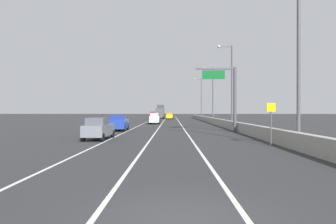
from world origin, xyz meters
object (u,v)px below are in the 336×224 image
(lamp_post_right_second, at_px, (230,81))
(car_blue_2, at_px, (119,123))
(lamp_post_right_third, at_px, (212,91))
(box_truck, at_px, (160,112))
(speed_advisory_sign, at_px, (271,121))
(car_yellow_1, at_px, (170,116))
(lamp_post_right_near, at_px, (295,50))
(overhead_sign_gantry, at_px, (228,91))
(car_red_0, at_px, (152,115))
(car_gray_3, at_px, (99,129))
(lamp_post_right_fourth, at_px, (201,96))
(car_green_5, at_px, (156,118))
(car_white_4, at_px, (155,118))

(lamp_post_right_second, height_order, car_blue_2, lamp_post_right_second)
(lamp_post_right_third, xyz_separation_m, box_truck, (-11.94, 30.02, -4.56))
(speed_advisory_sign, height_order, car_yellow_1, speed_advisory_sign)
(speed_advisory_sign, bearing_deg, lamp_post_right_near, -35.89)
(car_yellow_1, bearing_deg, overhead_sign_gantry, -82.35)
(car_red_0, relative_size, car_gray_3, 0.94)
(lamp_post_right_second, bearing_deg, lamp_post_right_third, 89.08)
(lamp_post_right_near, distance_m, lamp_post_right_fourth, 63.89)
(car_green_5, bearing_deg, lamp_post_right_near, -75.66)
(car_green_5, bearing_deg, overhead_sign_gantry, -72.44)
(lamp_post_right_fourth, bearing_deg, car_blue_2, -107.10)
(car_blue_2, relative_size, car_gray_3, 0.95)
(lamp_post_right_fourth, bearing_deg, car_yellow_1, 160.52)
(lamp_post_right_near, xyz_separation_m, car_white_4, (-11.42, 35.23, -5.52))
(lamp_post_right_near, height_order, car_green_5, lamp_post_right_near)
(overhead_sign_gantry, height_order, car_blue_2, overhead_sign_gantry)
(overhead_sign_gantry, distance_m, car_white_4, 23.36)
(car_red_0, bearing_deg, lamp_post_right_fourth, -44.52)
(car_white_4, height_order, car_green_5, car_white_4)
(lamp_post_right_near, xyz_separation_m, car_yellow_1, (-8.82, 66.98, -5.60))
(car_white_4, xyz_separation_m, box_truck, (-0.34, 37.38, 0.96))
(car_blue_2, xyz_separation_m, car_gray_3, (0.19, -11.04, -0.08))
(lamp_post_right_second, height_order, box_truck, lamp_post_right_second)
(car_blue_2, distance_m, box_truck, 56.43)
(speed_advisory_sign, height_order, box_truck, box_truck)
(speed_advisory_sign, xyz_separation_m, car_blue_2, (-13.42, 15.33, -0.75))
(speed_advisory_sign, height_order, lamp_post_right_third, lamp_post_right_third)
(lamp_post_right_near, relative_size, car_white_4, 2.47)
(lamp_post_right_third, height_order, lamp_post_right_fourth, same)
(speed_advisory_sign, bearing_deg, box_truck, 98.30)
(speed_advisory_sign, height_order, car_blue_2, speed_advisory_sign)
(overhead_sign_gantry, relative_size, lamp_post_right_near, 0.65)
(lamp_post_right_near, distance_m, car_gray_3, 16.44)
(overhead_sign_gantry, bearing_deg, car_blue_2, 171.32)
(car_red_0, bearing_deg, speed_advisory_sign, -80.26)
(box_truck, bearing_deg, overhead_sign_gantry, -80.26)
(overhead_sign_gantry, xyz_separation_m, car_blue_2, (-12.98, 1.98, -3.71))
(car_blue_2, xyz_separation_m, car_green_5, (3.08, 29.29, -0.08))
(lamp_post_right_second, height_order, lamp_post_right_third, same)
(car_blue_2, relative_size, box_truck, 0.53)
(lamp_post_right_fourth, bearing_deg, car_gray_3, -103.85)
(lamp_post_right_third, distance_m, car_white_4, 14.81)
(lamp_post_right_second, bearing_deg, car_white_4, 128.93)
(car_gray_3, bearing_deg, overhead_sign_gantry, 35.30)
(lamp_post_right_near, distance_m, car_red_0, 79.65)
(overhead_sign_gantry, bearing_deg, car_red_0, 101.34)
(lamp_post_right_second, relative_size, car_white_4, 2.47)
(lamp_post_right_third, relative_size, car_red_0, 2.72)
(overhead_sign_gantry, bearing_deg, speed_advisory_sign, -88.10)
(car_yellow_1, xyz_separation_m, car_green_5, (-2.83, -21.42, -0.02))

